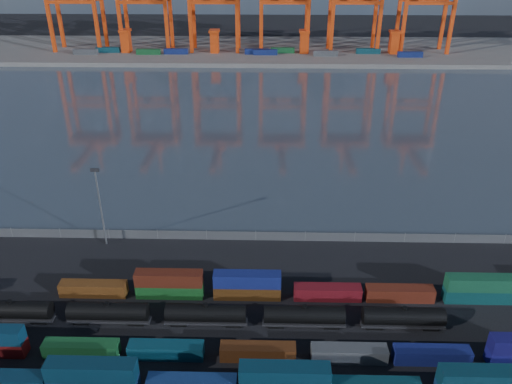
{
  "coord_description": "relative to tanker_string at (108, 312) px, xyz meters",
  "views": [
    {
      "loc": [
        2.12,
        -57.57,
        55.28
      ],
      "look_at": [
        0.0,
        30.0,
        10.0
      ],
      "focal_mm": 35.0,
      "sensor_mm": 36.0,
      "label": 1
    }
  ],
  "objects": [
    {
      "name": "container_row_mid",
      "position": [
        13.28,
        -7.01,
        -0.28
      ],
      "size": [
        127.94,
        2.24,
        4.78
      ],
      "color": "navy",
      "rests_on": "ground"
    },
    {
      "name": "harbor_water",
      "position": [
        22.78,
        101.73,
        -2.02
      ],
      "size": [
        700.0,
        700.0,
        0.0
      ],
      "primitive_type": "plane",
      "color": "#333E4A",
      "rests_on": "ground"
    },
    {
      "name": "container_row_south",
      "position": [
        28.9,
        -13.49,
        0.03
      ],
      "size": [
        127.42,
        2.45,
        5.23
      ],
      "color": "#46474B",
      "rests_on": "ground"
    },
    {
      "name": "container_row_north",
      "position": [
        41.1,
        6.83,
        -0.08
      ],
      "size": [
        140.89,
        2.32,
        4.94
      ],
      "color": "#110F4E",
      "rests_on": "ground"
    },
    {
      "name": "straddle_carriers",
      "position": [
        20.28,
        196.73,
        5.79
      ],
      "size": [
        140.0,
        7.0,
        11.1
      ],
      "color": "#E74010",
      "rests_on": "far_quay"
    },
    {
      "name": "quay_containers",
      "position": [
        11.79,
        192.19,
        1.27
      ],
      "size": [
        172.58,
        10.99,
        2.6
      ],
      "color": "navy",
      "rests_on": "far_quay"
    },
    {
      "name": "ground",
      "position": [
        22.78,
        -3.27,
        -2.03
      ],
      "size": [
        700.0,
        700.0,
        0.0
      ],
      "primitive_type": "plane",
      "color": "black",
      "rests_on": "ground"
    },
    {
      "name": "waterfront_fence",
      "position": [
        22.78,
        24.73,
        -1.02
      ],
      "size": [
        160.12,
        0.12,
        2.2
      ],
      "color": "#595B5E",
      "rests_on": "ground"
    },
    {
      "name": "tanker_string",
      "position": [
        0.0,
        0.0,
        0.0
      ],
      "size": [
        106.14,
        2.82,
        4.04
      ],
      "color": "black",
      "rests_on": "ground"
    },
    {
      "name": "yard_light_mast",
      "position": [
        -7.22,
        22.73,
        7.27
      ],
      "size": [
        1.6,
        0.4,
        16.6
      ],
      "color": "slate",
      "rests_on": "ground"
    },
    {
      "name": "far_quay",
      "position": [
        22.78,
        206.73,
        -1.03
      ],
      "size": [
        700.0,
        70.0,
        2.0
      ],
      "primitive_type": "cube",
      "color": "#514F4C",
      "rests_on": "ground"
    }
  ]
}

